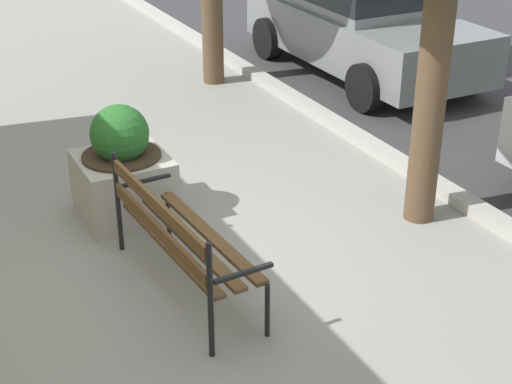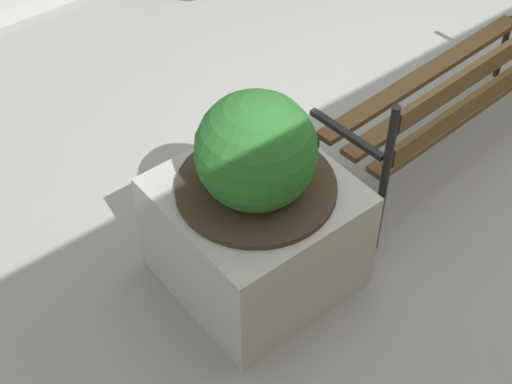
{
  "view_description": "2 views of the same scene",
  "coord_description": "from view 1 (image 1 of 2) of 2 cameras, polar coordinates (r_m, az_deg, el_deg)",
  "views": [
    {
      "loc": [
        5.29,
        -2.1,
        3.61
      ],
      "look_at": [
        0.17,
        0.52,
        0.75
      ],
      "focal_mm": 54.87,
      "sensor_mm": 36.0,
      "label": 1
    },
    {
      "loc": [
        -2.86,
        -2.1,
        3.11
      ],
      "look_at": [
        -1.3,
        -0.15,
        0.6
      ],
      "focal_mm": 53.62,
      "sensor_mm": 36.0,
      "label": 2
    }
  ],
  "objects": [
    {
      "name": "ground_plane",
      "position": [
        6.74,
        -4.65,
        -6.04
      ],
      "size": [
        80.0,
        80.0,
        0.0
      ],
      "primitive_type": "plane",
      "color": "gray"
    },
    {
      "name": "parked_car_grey",
      "position": [
        11.7,
        7.7,
        12.54
      ],
      "size": [
        4.11,
        1.94,
        1.56
      ],
      "color": "slate",
      "rests_on": "ground"
    },
    {
      "name": "park_bench",
      "position": [
        6.26,
        -5.77,
        -3.04
      ],
      "size": [
        1.83,
        0.63,
        0.95
      ],
      "color": "brown",
      "rests_on": "ground"
    },
    {
      "name": "curb_stone",
      "position": [
        8.1,
        14.57,
        -0.46
      ],
      "size": [
        60.0,
        0.2,
        0.12
      ],
      "primitive_type": "cube",
      "color": "#B2AFA8",
      "rests_on": "ground"
    },
    {
      "name": "concrete_planter",
      "position": [
        7.56,
        -9.69,
        1.49
      ],
      "size": [
        0.83,
        0.83,
        1.13
      ],
      "color": "#A8A399",
      "rests_on": "ground"
    }
  ]
}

